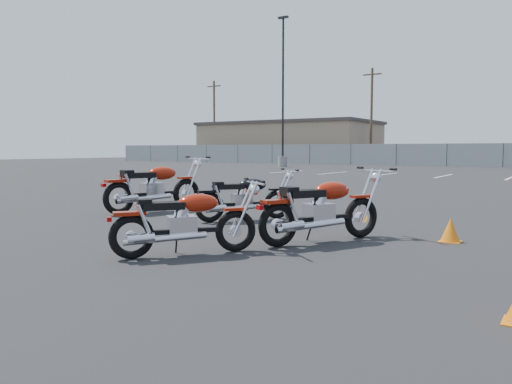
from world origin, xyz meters
The scene contains 12 objects.
ground centered at (0.00, 0.00, 0.00)m, with size 120.00×120.00×0.00m, color black.
motorcycle_front_red centered at (-3.06, 1.62, 0.54)m, with size 1.15×2.40×1.18m.
motorcycle_second_black centered at (-0.67, 1.54, 0.44)m, with size 1.47×1.80×0.97m.
motorcycle_third_red centered at (0.43, -1.43, 0.43)m, with size 1.49×1.75×0.95m.
motorcycle_rear_red centered at (1.50, 0.33, 0.49)m, with size 1.40×2.10×1.07m.
training_cone_near centered at (3.07, 1.36, 0.17)m, with size 0.29×0.29×0.35m.
light_pole_west centered at (-14.34, 27.08, 3.00)m, with size 0.80×0.70×11.25m.
chainlink_fence centered at (0.00, 35.00, 0.90)m, with size 80.06×0.06×1.80m.
tan_building_west centered at (-22.00, 42.00, 2.16)m, with size 18.40×10.40×4.30m.
utility_pole_a centered at (-30.00, 39.00, 4.69)m, with size 1.80×0.24×9.00m.
utility_pole_b centered at (-12.00, 40.00, 4.69)m, with size 1.80×0.24×9.00m.
parking_line_stripes centered at (-2.50, 20.00, 0.00)m, with size 15.12×4.00×0.01m.
Camera 1 is at (4.55, -6.19, 1.34)m, focal length 35.00 mm.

